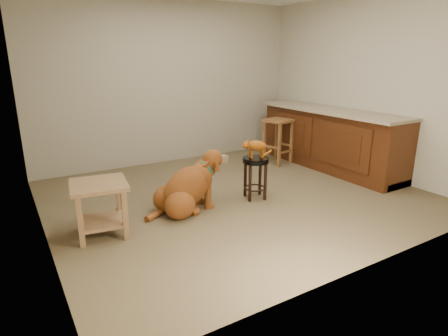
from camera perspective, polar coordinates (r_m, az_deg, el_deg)
floor at (r=4.83m, az=1.98°, el=-4.17°), size 4.50×4.00×0.01m
room_shell at (r=4.51m, az=2.19°, el=16.15°), size 4.54×4.04×2.62m
cabinet_run at (r=6.15m, az=15.83°, el=4.03°), size 0.70×2.56×0.94m
padded_stool at (r=4.63m, az=4.80°, el=-0.23°), size 0.34×0.34×0.53m
wood_stool at (r=6.25m, az=8.22°, el=4.17°), size 0.47×0.47×0.74m
side_table at (r=3.87m, az=-18.35°, el=-4.75°), size 0.60×0.60×0.54m
golden_retriever at (r=4.29m, az=-5.62°, el=-3.14°), size 1.13×0.59×0.72m
tabby_kitten at (r=4.55m, az=4.78°, el=3.31°), size 0.41×0.19×0.26m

